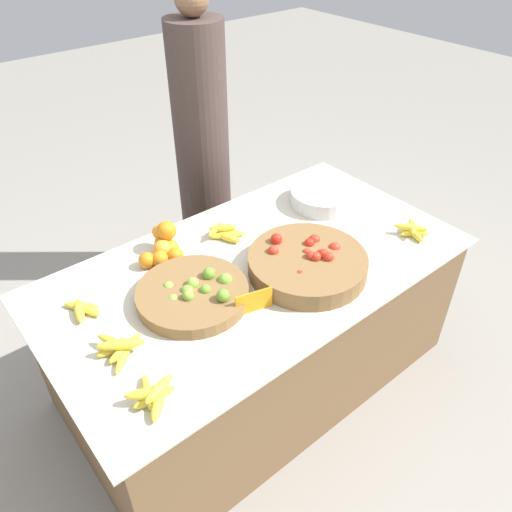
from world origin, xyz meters
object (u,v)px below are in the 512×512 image
(tomato_basket, at_px, (307,263))
(price_sign, at_px, (254,302))
(metal_bowl, at_px, (322,197))
(vendor_person, at_px, (203,157))
(lime_bowl, at_px, (193,294))

(tomato_basket, xyz_separation_m, price_sign, (-0.31, -0.04, 0.00))
(metal_bowl, distance_m, price_sign, 0.82)
(vendor_person, bearing_deg, metal_bowl, -69.41)
(lime_bowl, bearing_deg, tomato_basket, -18.43)
(tomato_basket, height_order, price_sign, tomato_basket)
(lime_bowl, relative_size, vendor_person, 0.27)
(lime_bowl, height_order, price_sign, lime_bowl)
(price_sign, bearing_deg, tomato_basket, 23.46)
(tomato_basket, height_order, metal_bowl, tomato_basket)
(price_sign, relative_size, vendor_person, 0.09)
(tomato_basket, relative_size, vendor_person, 0.30)
(lime_bowl, distance_m, vendor_person, 1.04)
(vendor_person, bearing_deg, price_sign, -115.18)
(lime_bowl, xyz_separation_m, vendor_person, (0.62, 0.84, 0.05))
(tomato_basket, bearing_deg, price_sign, -171.88)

